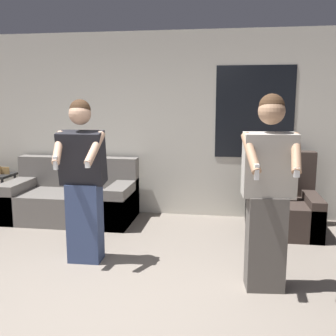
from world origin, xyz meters
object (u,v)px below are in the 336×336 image
(armchair, at_px, (282,207))
(person_left, at_px, (83,182))
(couch, at_px, (72,199))
(person_right, at_px, (268,193))

(armchair, xyz_separation_m, person_left, (-2.22, -1.37, 0.55))
(couch, bearing_deg, person_left, -62.69)
(person_left, height_order, person_right, person_right)
(armchair, height_order, person_left, person_left)
(armchair, distance_m, person_right, 1.85)
(couch, distance_m, person_left, 1.72)
(armchair, relative_size, person_right, 0.58)
(armchair, bearing_deg, couch, 178.69)
(couch, relative_size, person_right, 1.03)
(armchair, height_order, person_right, person_right)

